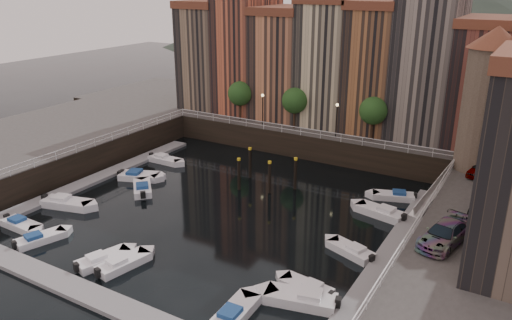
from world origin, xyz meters
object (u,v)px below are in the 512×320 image
Objects in this scene: boat_left_1 at (66,203)px; boat_left_2 at (138,177)px; gangway at (435,189)px; car_b at (484,207)px; car_c at (444,235)px; car_a at (482,170)px; corner_tower at (488,98)px; mooring_pilings at (263,172)px; boat_left_0 at (21,225)px.

boat_left_1 reaches higher than boat_left_2.
car_b reaches higher than gangway.
car_c is (33.60, 5.14, 3.38)m from boat_left_1.
car_a is (32.96, 11.82, 3.35)m from boat_left_2.
car_c reaches higher than gangway.
car_c is (0.21, -17.28, -6.41)m from corner_tower.
car_a reaches higher than mooring_pilings.
gangway is at bearing -129.72° from car_a.
car_a is (20.09, 6.60, 2.05)m from mooring_pilings.
boat_left_2 is (0.94, 13.73, 0.02)m from boat_left_0.
gangway is 1.57× the size of boat_left_1.
car_c is (3.11, -12.78, 1.87)m from gangway.
gangway reaches higher than boat_left_2.
boat_left_0 is 1.04× the size of car_a.
boat_left_1 is (-0.11, 5.02, 0.07)m from boat_left_0.
gangway is at bearing 15.73° from boat_left_1.
car_b is at bearing 26.54° from boat_left_0.
gangway is 1.93× the size of boat_left_0.
corner_tower is at bearing 2.48° from boat_left_2.
car_c is (-1.73, -6.46, 0.03)m from car_b.
gangway is 8.16m from car_b.
gangway is at bearing -3.12° from boat_left_2.
gangway is 1.36× the size of mooring_pilings.
mooring_pilings is (-16.57, -3.99, -0.27)m from gangway.
corner_tower is 3.35× the size of car_a.
gangway is 13.28m from car_c.
car_a is (3.52, 2.62, 1.79)m from gangway.
corner_tower reaches higher than car_a.
boat_left_2 is at bearing -162.64° from gangway.
boat_left_2 is at bearing 87.37° from boat_left_0.
boat_left_2 is at bearing -146.64° from car_a.
gangway reaches higher than mooring_pilings.
car_b is (1.94, -10.81, -6.45)m from corner_tower.
corner_tower is 18.43m from car_c.
mooring_pilings is 1.34× the size of car_b.
boat_left_1 is 1.17× the size of car_b.
boat_left_0 is 0.95× the size of car_b.
car_b is at bearing -52.54° from gangway.
boat_left_0 is at bearing -142.95° from gangway.
car_b reaches higher than car_a.
mooring_pilings is 23.48m from boat_left_0.
boat_left_0 is 42.58m from car_a.
boat_left_0 is (-13.80, -18.95, -1.32)m from mooring_pilings.
car_a is 0.76× the size of car_c.
corner_tower is 12.74m from car_b.
corner_tower is at bearing 23.55° from mooring_pilings.
car_c is at bearing -24.06° from mooring_pilings.
boat_left_2 is at bearing -173.09° from car_c.
boat_left_2 reaches higher than boat_left_0.
gangway is at bearing 38.32° from boat_left_0.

